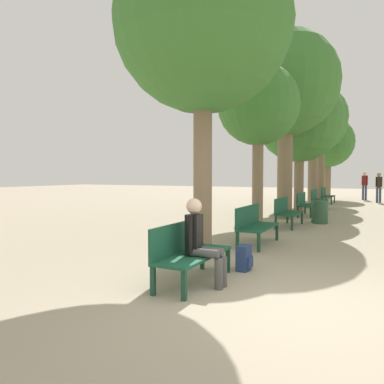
% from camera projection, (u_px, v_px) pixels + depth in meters
% --- Properties ---
extents(ground_plane, '(80.00, 80.00, 0.00)m').
position_uv_depth(ground_plane, '(289.00, 306.00, 4.54)').
color(ground_plane, tan).
extents(bench_row_0, '(0.55, 1.62, 0.88)m').
position_uv_depth(bench_row_0, '(188.00, 249.00, 5.53)').
color(bench_row_0, '#195138').
rests_on(bench_row_0, ground_plane).
extents(bench_row_1, '(0.55, 1.62, 0.88)m').
position_uv_depth(bench_row_1, '(254.00, 223.00, 8.46)').
color(bench_row_1, '#195138').
rests_on(bench_row_1, ground_plane).
extents(bench_row_2, '(0.55, 1.62, 0.88)m').
position_uv_depth(bench_row_2, '(286.00, 210.00, 11.39)').
color(bench_row_2, '#195138').
rests_on(bench_row_2, ground_plane).
extents(bench_row_3, '(0.55, 1.62, 0.88)m').
position_uv_depth(bench_row_3, '(305.00, 203.00, 14.33)').
color(bench_row_3, '#195138').
rests_on(bench_row_3, ground_plane).
extents(bench_row_4, '(0.55, 1.62, 0.88)m').
position_uv_depth(bench_row_4, '(318.00, 198.00, 17.26)').
color(bench_row_4, '#195138').
rests_on(bench_row_4, ground_plane).
extents(bench_row_5, '(0.55, 1.62, 0.88)m').
position_uv_depth(bench_row_5, '(326.00, 195.00, 20.19)').
color(bench_row_5, '#195138').
rests_on(bench_row_5, ground_plane).
extents(tree_row_0, '(3.37, 3.37, 6.12)m').
position_uv_depth(tree_row_0, '(203.00, 24.00, 7.00)').
color(tree_row_0, '#7A664C').
rests_on(tree_row_0, ground_plane).
extents(tree_row_1, '(2.26, 2.26, 4.65)m').
position_uv_depth(tree_row_1, '(258.00, 106.00, 10.29)').
color(tree_row_1, '#7A664C').
rests_on(tree_row_1, ground_plane).
extents(tree_row_2, '(3.74, 3.74, 6.69)m').
position_uv_depth(tree_row_2, '(286.00, 85.00, 13.23)').
color(tree_row_2, '#7A664C').
rests_on(tree_row_2, ground_plane).
extents(tree_row_3, '(3.58, 3.58, 5.68)m').
position_uv_depth(tree_row_3, '(300.00, 120.00, 15.64)').
color(tree_row_3, '#7A664C').
rests_on(tree_row_3, ground_plane).
extents(tree_row_4, '(3.33, 3.33, 6.14)m').
position_uv_depth(tree_row_4, '(314.00, 119.00, 18.96)').
color(tree_row_4, '#7A664C').
rests_on(tree_row_4, ground_plane).
extents(tree_row_5, '(2.82, 2.82, 5.82)m').
position_uv_depth(tree_row_5, '(321.00, 126.00, 21.42)').
color(tree_row_5, '#7A664C').
rests_on(tree_row_5, ground_plane).
extents(tree_row_6, '(3.32, 3.32, 5.38)m').
position_uv_depth(tree_row_6, '(328.00, 142.00, 24.52)').
color(tree_row_6, '#7A664C').
rests_on(tree_row_6, ground_plane).
extents(person_seated, '(0.59, 0.34, 1.25)m').
position_uv_depth(person_seated, '(201.00, 240.00, 5.35)').
color(person_seated, '#4C4C4C').
rests_on(person_seated, ground_plane).
extents(backpack, '(0.22, 0.32, 0.42)m').
position_uv_depth(backpack, '(244.00, 258.00, 6.20)').
color(backpack, navy).
rests_on(backpack, ground_plane).
extents(pedestrian_near, '(0.34, 0.23, 1.69)m').
position_uv_depth(pedestrian_near, '(379.00, 185.00, 20.85)').
color(pedestrian_near, '#384260').
rests_on(pedestrian_near, ground_plane).
extents(pedestrian_mid, '(0.36, 0.29, 1.76)m').
position_uv_depth(pedestrian_mid, '(365.00, 184.00, 23.18)').
color(pedestrian_mid, '#384260').
rests_on(pedestrian_mid, ground_plane).
extents(trash_bin, '(0.52, 0.52, 0.74)m').
position_uv_depth(trash_bin, '(320.00, 212.00, 12.13)').
color(trash_bin, '#2D5138').
rests_on(trash_bin, ground_plane).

